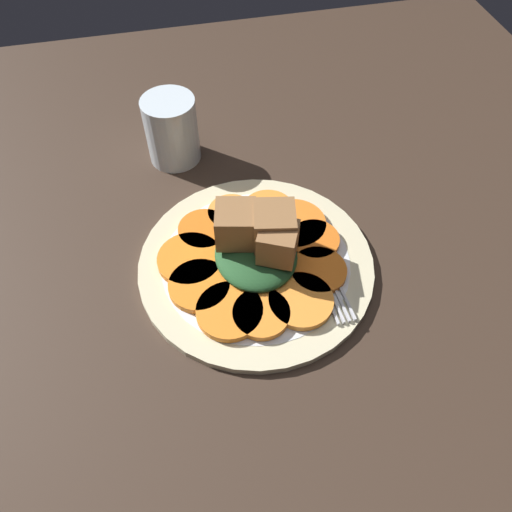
{
  "coord_description": "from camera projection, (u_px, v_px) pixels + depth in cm",
  "views": [
    {
      "loc": [
        -35.68,
        8.22,
        51.75
      ],
      "look_at": [
        0.0,
        0.0,
        4.1
      ],
      "focal_mm": 35.0,
      "sensor_mm": 36.0,
      "label": 1
    }
  ],
  "objects": [
    {
      "name": "table_slab",
      "position": [
        256.0,
        271.0,
        0.63
      ],
      "size": [
        120.0,
        120.0,
        2.0
      ],
      "primitive_type": "cube",
      "color": "#38281E",
      "rests_on": "ground"
    },
    {
      "name": "carrot_slice_8",
      "position": [
        230.0,
        311.0,
        0.56
      ],
      "size": [
        7.61,
        7.61,
        0.88
      ],
      "primitive_type": "cylinder",
      "color": "orange",
      "rests_on": "plate"
    },
    {
      "name": "water_glass",
      "position": [
        172.0,
        130.0,
        0.7
      ],
      "size": [
        7.46,
        7.46,
        9.67
      ],
      "color": "silver",
      "rests_on": "table_slab"
    },
    {
      "name": "plate",
      "position": [
        256.0,
        264.0,
        0.61
      ],
      "size": [
        28.78,
        28.78,
        1.05
      ],
      "color": "beige",
      "rests_on": "table_slab"
    },
    {
      "name": "carrot_slice_1",
      "position": [
        315.0,
        240.0,
        0.62
      ],
      "size": [
        6.24,
        6.24,
        0.88
      ],
      "primitive_type": "cylinder",
      "color": "orange",
      "rests_on": "plate"
    },
    {
      "name": "carrot_slice_4",
      "position": [
        231.0,
        213.0,
        0.65
      ],
      "size": [
        6.08,
        6.08,
        0.88
      ],
      "primitive_type": "cylinder",
      "color": "#F99539",
      "rests_on": "plate"
    },
    {
      "name": "carrot_slice_2",
      "position": [
        294.0,
        224.0,
        0.64
      ],
      "size": [
        8.16,
        8.16,
        0.88
      ],
      "primitive_type": "cylinder",
      "color": "orange",
      "rests_on": "plate"
    },
    {
      "name": "carrot_slice_0",
      "position": [
        318.0,
        271.0,
        0.59
      ],
      "size": [
        6.74,
        6.74,
        0.88
      ],
      "primitive_type": "cylinder",
      "color": "orange",
      "rests_on": "plate"
    },
    {
      "name": "fork",
      "position": [
        320.0,
        263.0,
        0.6
      ],
      "size": [
        18.01,
        2.61,
        0.4
      ],
      "rotation": [
        0.0,
        0.0,
        0.05
      ],
      "color": "silver",
      "rests_on": "plate"
    },
    {
      "name": "carrot_slice_7",
      "position": [
        199.0,
        286.0,
        0.58
      ],
      "size": [
        7.25,
        7.25,
        0.88
      ],
      "primitive_type": "cylinder",
      "color": "orange",
      "rests_on": "plate"
    },
    {
      "name": "center_pile",
      "position": [
        259.0,
        242.0,
        0.59
      ],
      "size": [
        11.0,
        10.1,
        7.4
      ],
      "color": "#235128",
      "rests_on": "plate"
    },
    {
      "name": "carrot_slice_10",
      "position": [
        301.0,
        301.0,
        0.57
      ],
      "size": [
        7.48,
        7.48,
        0.88
      ],
      "primitive_type": "cylinder",
      "color": "orange",
      "rests_on": "plate"
    },
    {
      "name": "carrot_slice_9",
      "position": [
        261.0,
        314.0,
        0.56
      ],
      "size": [
        6.52,
        6.52,
        0.88
      ],
      "primitive_type": "cylinder",
      "color": "orange",
      "rests_on": "plate"
    },
    {
      "name": "carrot_slice_5",
      "position": [
        204.0,
        230.0,
        0.63
      ],
      "size": [
        6.51,
        6.51,
        0.88
      ],
      "primitive_type": "cylinder",
      "color": "orange",
      "rests_on": "plate"
    },
    {
      "name": "carrot_slice_3",
      "position": [
        268.0,
        210.0,
        0.65
      ],
      "size": [
        6.84,
        6.84,
        0.88
      ],
      "primitive_type": "cylinder",
      "color": "orange",
      "rests_on": "plate"
    },
    {
      "name": "carrot_slice_6",
      "position": [
        190.0,
        259.0,
        0.6
      ],
      "size": [
        7.92,
        7.92,
        0.88
      ],
      "primitive_type": "cylinder",
      "color": "orange",
      "rests_on": "plate"
    }
  ]
}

